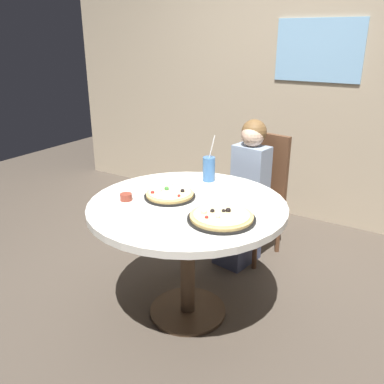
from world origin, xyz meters
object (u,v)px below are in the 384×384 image
plate_small (222,195)px  chair_wooden (257,188)px  pizza_cheese (221,217)px  soda_cup (209,169)px  diner_child (244,200)px  pizza_veggie (170,195)px  dining_table (187,220)px  sauce_bowl (126,197)px

plate_small → chair_wooden: bearing=97.6°
chair_wooden → pizza_cheese: chair_wooden is taller
pizza_cheese → soda_cup: 0.62m
diner_child → soda_cup: size_ratio=3.53×
chair_wooden → diner_child: bearing=-98.0°
pizza_cheese → pizza_veggie: bearing=163.6°
dining_table → soda_cup: 0.45m
dining_table → soda_cup: size_ratio=3.72×
chair_wooden → sauce_bowl: chair_wooden is taller
plate_small → dining_table: bearing=-121.3°
diner_child → pizza_cheese: size_ratio=3.02×
pizza_cheese → plate_small: pizza_cheese is taller
dining_table → chair_wooden: 0.99m
chair_wooden → plate_small: size_ratio=5.28×
pizza_cheese → dining_table: bearing=159.6°
diner_child → pizza_veggie: bearing=-98.9°
dining_table → soda_cup: bearing=102.3°
diner_child → plate_small: bearing=-77.9°
chair_wooden → pizza_cheese: (0.26, -1.09, 0.24)m
diner_child → soda_cup: diner_child is taller
diner_child → plate_small: size_ratio=6.01×
pizza_cheese → soda_cup: bearing=126.0°
chair_wooden → diner_child: diner_child is taller
pizza_veggie → dining_table: bearing=-7.7°
soda_cup → dining_table: bearing=-77.7°
pizza_veggie → chair_wooden: bearing=81.3°
pizza_veggie → sauce_bowl: size_ratio=4.35×
dining_table → chair_wooden: size_ratio=1.20×
chair_wooden → plate_small: bearing=-82.4°
dining_table → pizza_veggie: (-0.13, 0.02, 0.12)m
dining_table → chair_wooden: chair_wooden is taller
dining_table → diner_child: (-0.01, 0.81, -0.16)m
chair_wooden → plate_small: chair_wooden is taller
pizza_veggie → soda_cup: (0.05, 0.38, 0.06)m
diner_child → pizza_cheese: bearing=-72.5°
dining_table → plate_small: (0.12, 0.20, 0.11)m
diner_child → sauce_bowl: size_ratio=15.46×
dining_table → diner_child: 0.82m
chair_wooden → pizza_veggie: size_ratio=3.12×
diner_child → sauce_bowl: 1.05m
pizza_veggie → pizza_cheese: (0.41, -0.12, -0.00)m
pizza_veggie → sauce_bowl: 0.26m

